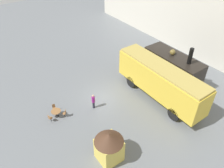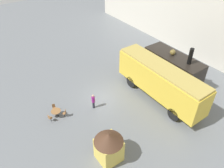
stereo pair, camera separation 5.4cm
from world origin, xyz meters
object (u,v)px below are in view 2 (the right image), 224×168
(ticket_kiosk, at_px, (109,145))
(cafe_chair_0, at_px, (50,118))
(visitor_person, at_px, (93,101))
(steam_locomotive, at_px, (173,66))
(cafe_table_near, at_px, (56,112))
(passenger_coach_vintage, at_px, (160,80))

(ticket_kiosk, bearing_deg, cafe_chair_0, -160.85)
(cafe_chair_0, height_order, visitor_person, visitor_person)
(visitor_person, relative_size, ticket_kiosk, 0.58)
(steam_locomotive, xyz_separation_m, ticket_kiosk, (4.39, -12.09, -0.53))
(cafe_table_near, xyz_separation_m, cafe_chair_0, (0.31, -0.80, -0.09))
(passenger_coach_vintage, bearing_deg, cafe_chair_0, -107.64)
(cafe_table_near, distance_m, ticket_kiosk, 7.20)
(steam_locomotive, bearing_deg, cafe_chair_0, -98.93)
(steam_locomotive, height_order, passenger_coach_vintage, steam_locomotive)
(cafe_table_near, bearing_deg, passenger_coach_vintage, 69.53)
(passenger_coach_vintage, height_order, ticket_kiosk, passenger_coach_vintage)
(passenger_coach_vintage, distance_m, cafe_chair_0, 11.73)
(steam_locomotive, height_order, ticket_kiosk, steam_locomotive)
(passenger_coach_vintage, relative_size, ticket_kiosk, 3.59)
(cafe_chair_0, relative_size, visitor_person, 0.50)
(passenger_coach_vintage, height_order, cafe_chair_0, passenger_coach_vintage)
(cafe_table_near, distance_m, cafe_chair_0, 0.86)
(cafe_chair_0, height_order, ticket_kiosk, ticket_kiosk)
(visitor_person, bearing_deg, passenger_coach_vintage, 67.41)
(passenger_coach_vintage, bearing_deg, cafe_table_near, -110.47)
(passenger_coach_vintage, bearing_deg, visitor_person, -112.59)
(passenger_coach_vintage, relative_size, visitor_person, 6.22)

